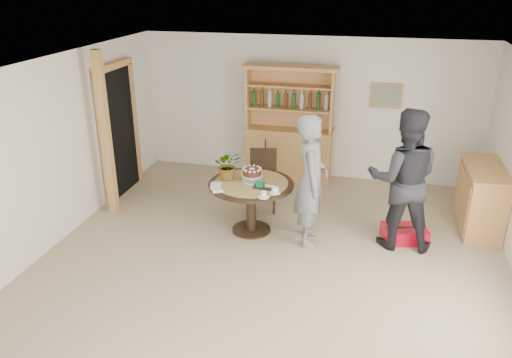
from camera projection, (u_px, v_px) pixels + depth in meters
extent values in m
plane|color=tan|center=(266.00, 276.00, 6.18)|extent=(7.00, 7.00, 0.00)
cube|color=white|center=(309.00, 108.00, 8.84)|extent=(6.00, 0.04, 2.50)
cube|color=white|center=(37.00, 162.00, 6.35)|extent=(0.04, 7.00, 2.50)
cube|color=white|center=(268.00, 74.00, 5.22)|extent=(6.00, 7.00, 0.04)
cube|color=tan|center=(386.00, 96.00, 8.42)|extent=(0.52, 0.03, 0.42)
cube|color=#59724C|center=(386.00, 96.00, 8.40)|extent=(0.44, 0.02, 0.34)
cube|color=black|center=(119.00, 132.00, 8.21)|extent=(0.10, 0.90, 2.10)
cube|color=tan|center=(104.00, 141.00, 7.75)|extent=(0.12, 0.10, 2.10)
cube|color=tan|center=(133.00, 124.00, 8.65)|extent=(0.12, 0.10, 2.10)
cube|color=tan|center=(112.00, 66.00, 7.79)|extent=(0.12, 1.10, 0.10)
cube|color=tan|center=(106.00, 136.00, 7.36)|extent=(0.12, 0.12, 2.50)
cube|color=tan|center=(289.00, 154.00, 8.98)|extent=(1.50, 0.50, 0.90)
cube|color=tan|center=(289.00, 129.00, 8.80)|extent=(1.56, 0.54, 0.04)
cube|color=tan|center=(291.00, 97.00, 8.68)|extent=(1.50, 0.04, 1.06)
cube|color=tan|center=(248.00, 97.00, 8.70)|extent=(0.04, 0.34, 1.06)
cube|color=tan|center=(332.00, 102.00, 8.39)|extent=(0.04, 0.34, 1.06)
cube|color=tan|center=(289.00, 109.00, 8.61)|extent=(1.44, 0.32, 0.03)
cube|color=tan|center=(290.00, 86.00, 8.46)|extent=(1.44, 0.32, 0.03)
cube|color=tan|center=(291.00, 67.00, 8.34)|extent=(1.62, 0.40, 0.06)
cylinder|color=#194C1E|center=(258.00, 98.00, 8.67)|extent=(0.07, 0.07, 0.28)
cylinder|color=#4C2D14|center=(267.00, 99.00, 8.64)|extent=(0.07, 0.07, 0.28)
cylinder|color=#B2BFB2|center=(276.00, 99.00, 8.60)|extent=(0.07, 0.07, 0.28)
cylinder|color=#194C1E|center=(285.00, 100.00, 8.57)|extent=(0.07, 0.07, 0.28)
cylinder|color=#4C2D14|center=(294.00, 100.00, 8.53)|extent=(0.07, 0.07, 0.28)
cylinder|color=#B2BFB2|center=(304.00, 101.00, 8.50)|extent=(0.07, 0.07, 0.28)
cylinder|color=#194C1E|center=(313.00, 101.00, 8.47)|extent=(0.07, 0.07, 0.28)
cylinder|color=#4C2D14|center=(322.00, 102.00, 8.43)|extent=(0.07, 0.07, 0.28)
cube|color=tan|center=(481.00, 199.00, 7.21)|extent=(0.50, 1.20, 0.90)
cube|color=tan|center=(486.00, 169.00, 7.03)|extent=(0.54, 1.26, 0.04)
cylinder|color=black|center=(251.00, 184.00, 7.00)|extent=(1.20, 1.20, 0.04)
cylinder|color=black|center=(251.00, 208.00, 7.14)|extent=(0.14, 0.14, 0.70)
cylinder|color=black|center=(251.00, 229.00, 7.27)|extent=(0.56, 0.56, 0.03)
cylinder|color=#A2834F|center=(251.00, 183.00, 6.99)|extent=(1.04, 1.04, 0.01)
cube|color=black|center=(263.00, 182.00, 7.78)|extent=(0.49, 0.49, 0.04)
cube|color=black|center=(263.00, 163.00, 7.86)|extent=(0.42, 0.11, 0.46)
cube|color=black|center=(263.00, 150.00, 7.77)|extent=(0.42, 0.12, 0.05)
cube|color=black|center=(251.00, 200.00, 7.71)|extent=(0.03, 0.04, 0.44)
cube|color=black|center=(274.00, 201.00, 7.69)|extent=(0.04, 0.04, 0.44)
cube|color=black|center=(252.00, 191.00, 8.04)|extent=(0.03, 0.04, 0.44)
cube|color=black|center=(274.00, 191.00, 8.02)|extent=(0.04, 0.04, 0.44)
cylinder|color=white|center=(252.00, 181.00, 7.03)|extent=(0.28, 0.28, 0.01)
cylinder|color=white|center=(252.00, 178.00, 7.01)|extent=(0.05, 0.05, 0.08)
cylinder|color=white|center=(252.00, 175.00, 6.99)|extent=(0.30, 0.30, 0.01)
cylinder|color=#442213|center=(252.00, 172.00, 6.98)|extent=(0.26, 0.26, 0.09)
cylinder|color=white|center=(252.00, 169.00, 6.96)|extent=(0.08, 0.08, 0.01)
sphere|color=white|center=(260.00, 170.00, 6.93)|extent=(0.04, 0.04, 0.04)
sphere|color=white|center=(260.00, 168.00, 6.99)|extent=(0.04, 0.04, 0.04)
sphere|color=white|center=(258.00, 167.00, 7.04)|extent=(0.04, 0.04, 0.04)
sphere|color=white|center=(254.00, 166.00, 7.07)|extent=(0.04, 0.04, 0.04)
sphere|color=white|center=(250.00, 166.00, 7.06)|extent=(0.04, 0.04, 0.04)
sphere|color=white|center=(246.00, 167.00, 7.03)|extent=(0.04, 0.04, 0.04)
sphere|color=white|center=(244.00, 168.00, 6.98)|extent=(0.04, 0.04, 0.04)
sphere|color=white|center=(244.00, 170.00, 6.93)|extent=(0.04, 0.04, 0.04)
sphere|color=white|center=(246.00, 171.00, 6.88)|extent=(0.04, 0.04, 0.04)
sphere|color=white|center=(250.00, 172.00, 6.85)|extent=(0.04, 0.04, 0.04)
sphere|color=white|center=(254.00, 172.00, 6.85)|extent=(0.04, 0.04, 0.04)
sphere|color=white|center=(258.00, 171.00, 6.88)|extent=(0.04, 0.04, 0.04)
imported|color=#3F7233|center=(228.00, 165.00, 7.02)|extent=(0.47, 0.44, 0.42)
cube|color=black|center=(265.00, 187.00, 6.83)|extent=(0.30, 0.20, 0.01)
cube|color=#0C6E3D|center=(260.00, 184.00, 6.83)|extent=(0.10, 0.10, 0.06)
cube|color=#0C6E3D|center=(260.00, 182.00, 6.81)|extent=(0.11, 0.02, 0.01)
cylinder|color=white|center=(275.00, 193.00, 6.64)|extent=(0.15, 0.15, 0.01)
imported|color=white|center=(275.00, 190.00, 6.63)|extent=(0.10, 0.10, 0.08)
cylinder|color=white|center=(264.00, 197.00, 6.52)|extent=(0.15, 0.15, 0.01)
imported|color=white|center=(264.00, 194.00, 6.50)|extent=(0.08, 0.08, 0.07)
cube|color=white|center=(216.00, 184.00, 6.90)|extent=(0.14, 0.08, 0.03)
cube|color=white|center=(216.00, 187.00, 6.78)|extent=(0.16, 0.11, 0.03)
cube|color=white|center=(218.00, 191.00, 6.68)|extent=(0.16, 0.14, 0.03)
imported|color=slate|center=(311.00, 181.00, 6.65)|extent=(0.52, 0.72, 1.82)
imported|color=black|center=(403.00, 180.00, 6.55)|extent=(0.97, 0.77, 1.93)
cube|color=red|center=(404.00, 234.00, 6.97)|extent=(0.68, 0.53, 0.20)
cube|color=black|center=(405.00, 227.00, 6.93)|extent=(0.55, 0.17, 0.01)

